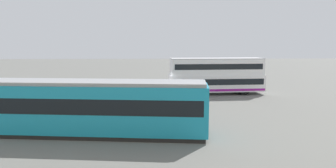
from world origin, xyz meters
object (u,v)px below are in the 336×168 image
at_px(tram_yellow, 93,107).
at_px(info_sign, 76,91).
at_px(double_decker_bus, 216,76).
at_px(pedestrian_near_railing, 91,100).

height_order(tram_yellow, info_sign, tram_yellow).
relative_size(double_decker_bus, info_sign, 4.62).
bearing_deg(pedestrian_near_railing, double_decker_bus, -146.06).
height_order(double_decker_bus, info_sign, double_decker_bus).
distance_m(double_decker_bus, info_sign, 15.15).
xyz_separation_m(double_decker_bus, tram_yellow, (10.33, 14.51, -0.29)).
bearing_deg(double_decker_bus, pedestrian_near_railing, 33.94).
bearing_deg(tram_yellow, double_decker_bus, -125.45).
distance_m(tram_yellow, pedestrian_near_railing, 6.76).
xyz_separation_m(tram_yellow, pedestrian_near_railing, (1.51, -6.54, -0.80)).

